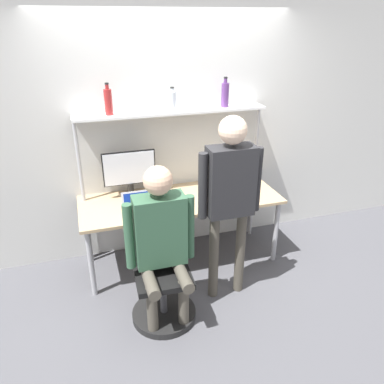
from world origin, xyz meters
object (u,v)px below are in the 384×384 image
Objects in this scene: bottle_red at (108,102)px; bottle_purple at (225,94)px; person_standing at (230,188)px; laptop at (141,207)px; bottle_clear at (172,101)px; cell_phone at (169,209)px; person_seated at (161,236)px; monitor at (130,171)px; office_chair at (162,287)px.

bottle_purple is at bearing 0.00° from bottle_red.
person_standing is 5.76× the size of bottle_purple.
bottle_clear is at bearing 45.20° from laptop.
bottle_purple is (0.73, 0.46, 0.97)m from cell_phone.
bottle_red is at bearing 133.33° from cell_phone.
person_seated is 6.23× the size of bottle_clear.
person_seated is at bearing -131.53° from bottle_purple.
cell_phone is at bearing 133.94° from person_standing.
cell_phone is (0.29, -0.41, -0.27)m from monitor.
person_seated is (-0.21, -0.60, 0.10)m from cell_phone.
bottle_red is at bearing 180.00° from bottle_clear.
laptop is at bearing 175.90° from cell_phone.
monitor is at bearing 95.07° from office_chair.
bottle_red is (-0.43, 0.46, 0.96)m from cell_phone.
monitor reaches higher than cell_phone.
cell_phone is at bearing -54.50° from monitor.
bottle_red reaches higher than monitor.
bottle_purple is (0.94, 1.01, 1.42)m from office_chair.
person_standing is at bearing -46.37° from bottle_red.
office_chair is 1.04m from person_standing.
person_standing is (0.64, 0.15, 0.27)m from person_seated.
bottle_clear is (0.47, 0.05, 0.66)m from monitor.
bottle_purple is at bearing 2.69° from monitor.
bottle_clear is (-0.55, 0.00, -0.03)m from bottle_purple.
cell_phone is 0.16× the size of office_chair.
bottle_purple is (0.99, 0.44, 0.91)m from laptop.
bottle_clear is (0.39, 1.01, 1.39)m from office_chair.
monitor is at bearing 94.74° from person_seated.
bottle_purple is (0.30, 0.91, 0.60)m from person_standing.
person_standing is 1.39m from bottle_red.
person_seated is at bearing -85.26° from monitor.
monitor is 2.32× the size of bottle_clear.
monitor is 0.57m from cell_phone.
cell_phone is 0.64m from person_seated.
person_standing is at bearing -34.02° from laptop.
bottle_red is at bearing 102.55° from office_chair.
laptop is 0.20× the size of person_standing.
person_standing is (0.69, -0.47, 0.31)m from laptop.
office_chair is at bearing 87.57° from person_seated.
laptop is at bearing 145.98° from person_standing.
laptop is 1.42m from bottle_purple.
person_seated is at bearing -109.33° from cell_phone.
office_chair is 1.76m from bottle_clear.
person_seated is at bearing -92.43° from office_chair.
bottle_red is at bearing 101.93° from person_seated.
monitor is 0.37× the size of person_seated.
laptop is 1.08m from bottle_clear.
person_seated is 1.40m from bottle_clear.
person_standing is at bearing -74.39° from bottle_clear.
office_chair is at bearing -84.93° from monitor.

